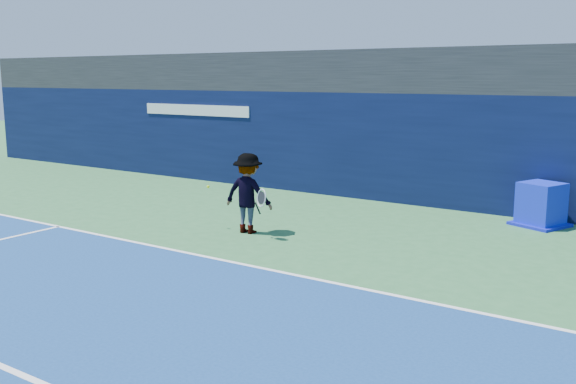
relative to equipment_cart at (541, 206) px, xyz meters
name	(u,v)px	position (x,y,z in m)	size (l,w,h in m)	color
ground	(98,307)	(-4.25, -9.43, -0.47)	(80.00, 80.00, 0.00)	#2F6838
baseline	(225,261)	(-4.25, -6.43, -0.46)	(24.00, 0.10, 0.01)	white
stadium_band	(411,71)	(-4.25, 2.07, 3.13)	(36.00, 3.00, 1.20)	black
back_wall_assembly	(394,147)	(-4.26, 1.07, 1.03)	(36.00, 1.03, 3.00)	black
equipment_cart	(541,206)	(0.00, 0.00, 0.00)	(1.38, 1.38, 1.02)	#0E1CC5
tennis_player	(248,193)	(-5.26, -4.37, 0.43)	(1.37, 0.79, 1.79)	white
tennis_ball	(208,187)	(-6.27, -4.56, 0.51)	(0.07, 0.07, 0.07)	#B3D717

